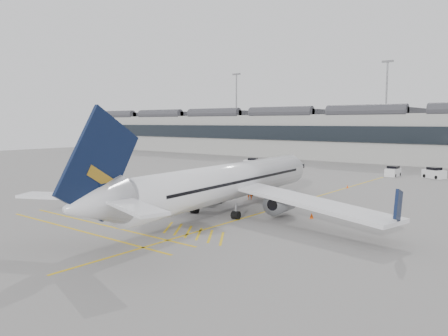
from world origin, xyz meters
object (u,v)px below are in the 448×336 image
Objects in this scene: baggage_cart_a at (216,194)px; airliner_main at (225,183)px; belt_loader at (264,192)px; ramp_agent_b at (218,192)px; pushback_tug at (157,189)px; ramp_agent_a at (250,192)px.

airliner_main is at bearing -64.47° from baggage_cart_a.
ramp_agent_b is at bearing -96.65° from belt_loader.
baggage_cart_a is (-4.43, 4.09, -2.07)m from airliner_main.
airliner_main reaches higher than pushback_tug.
airliner_main is at bearing 131.70° from ramp_agent_b.
ramp_agent_b is at bearing -165.72° from ramp_agent_a.
airliner_main is 8.56m from ramp_agent_a.
ramp_agent_b reaches higher than baggage_cart_a.
ramp_agent_a is (-2.41, 7.94, -2.09)m from airliner_main.
airliner_main is at bearing -20.32° from pushback_tug.
ramp_agent_a is 3.92m from ramp_agent_b.
airliner_main reaches higher than ramp_agent_a.
ramp_agent_b reaches higher than pushback_tug.
ramp_agent_a is at bearing -132.52° from ramp_agent_b.
airliner_main reaches higher than ramp_agent_b.
ramp_agent_b reaches higher than ramp_agent_a.
ramp_agent_b is (-0.47, 0.81, 0.01)m from baggage_cart_a.
ramp_agent_b is 8.78m from pushback_tug.
pushback_tug is at bearing 166.16° from ramp_agent_a.
ramp_agent_a is at bearing 16.06° from pushback_tug.
baggage_cart_a is at bearing 116.68° from ramp_agent_b.
airliner_main is 20.47× the size of ramp_agent_a.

